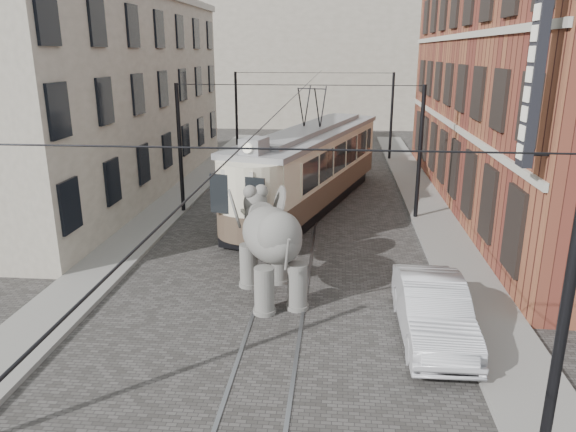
# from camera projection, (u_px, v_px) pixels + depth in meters

# --- Properties ---
(ground) EXTENTS (120.00, 120.00, 0.00)m
(ground) POSITION_uv_depth(u_px,v_px,m) (290.00, 265.00, 19.36)
(ground) COLOR #43403E
(tram_rails) EXTENTS (1.54, 80.00, 0.02)m
(tram_rails) POSITION_uv_depth(u_px,v_px,m) (290.00, 265.00, 19.36)
(tram_rails) COLOR slate
(tram_rails) RESTS_ON ground
(sidewalk_right) EXTENTS (2.00, 60.00, 0.15)m
(sidewalk_right) POSITION_uv_depth(u_px,v_px,m) (461.00, 269.00, 18.80)
(sidewalk_right) COLOR slate
(sidewalk_right) RESTS_ON ground
(sidewalk_left) EXTENTS (2.00, 60.00, 0.15)m
(sidewalk_left) POSITION_uv_depth(u_px,v_px,m) (115.00, 257.00, 19.92)
(sidewalk_left) COLOR slate
(sidewalk_left) RESTS_ON ground
(brick_building) EXTENTS (8.00, 26.00, 12.00)m
(brick_building) POSITION_uv_depth(u_px,v_px,m) (542.00, 81.00, 25.19)
(brick_building) COLOR maroon
(brick_building) RESTS_ON ground
(stucco_building) EXTENTS (7.00, 24.00, 10.00)m
(stucco_building) POSITION_uv_depth(u_px,v_px,m) (99.00, 98.00, 28.41)
(stucco_building) COLOR gray
(stucco_building) RESTS_ON ground
(distant_block) EXTENTS (28.00, 10.00, 14.00)m
(distant_block) POSITION_uv_depth(u_px,v_px,m) (325.00, 55.00, 55.40)
(distant_block) COLOR gray
(distant_block) RESTS_ON ground
(catenary) EXTENTS (11.00, 30.20, 6.00)m
(catenary) POSITION_uv_depth(u_px,v_px,m) (296.00, 157.00, 23.26)
(catenary) COLOR black
(catenary) RESTS_ON ground
(tram) EXTENTS (6.96, 14.70, 5.73)m
(tram) POSITION_uv_depth(u_px,v_px,m) (312.00, 149.00, 25.93)
(tram) COLOR beige
(tram) RESTS_ON ground
(elephant) EXTENTS (4.58, 5.85, 3.16)m
(elephant) POSITION_uv_depth(u_px,v_px,m) (272.00, 249.00, 16.42)
(elephant) COLOR #61605A
(elephant) RESTS_ON ground
(parked_car) EXTENTS (1.76, 4.82, 1.58)m
(parked_car) POSITION_uv_depth(u_px,v_px,m) (433.00, 310.00, 14.26)
(parked_car) COLOR #B1B0B5
(parked_car) RESTS_ON ground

